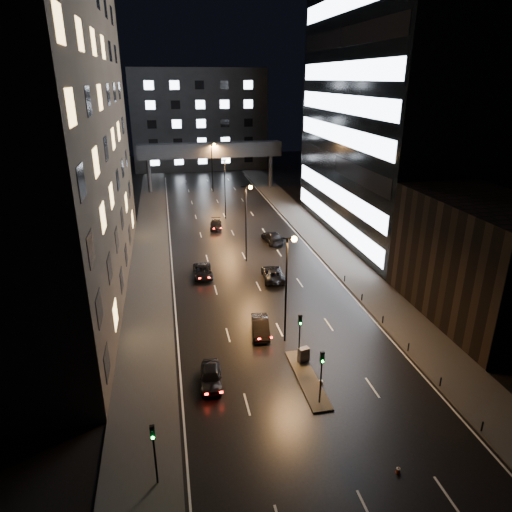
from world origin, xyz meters
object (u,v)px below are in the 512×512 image
at_px(car_toward_a, 273,274).
at_px(utility_cabinet, 304,354).
at_px(car_away_b, 260,327).
at_px(car_toward_b, 273,237).
at_px(car_away_c, 203,271).
at_px(car_away_a, 211,376).
at_px(car_away_d, 216,225).

xyz_separation_m(car_toward_a, utility_cabinet, (-1.41, -17.27, 0.04)).
relative_size(car_toward_a, utility_cabinet, 4.23).
bearing_deg(car_away_b, car_toward_b, 81.88).
relative_size(car_away_c, car_toward_b, 0.90).
height_order(car_away_a, car_away_c, car_away_a).
height_order(car_away_c, car_away_d, car_away_c).
xyz_separation_m(car_away_a, utility_cabinet, (8.04, 1.45, 0.05)).
distance_m(car_away_b, car_toward_b, 25.83).
bearing_deg(car_away_d, car_away_c, -94.24).
bearing_deg(utility_cabinet, car_away_d, 79.19).
bearing_deg(car_toward_b, utility_cabinet, 75.88).
height_order(car_away_a, car_away_d, car_away_a).
distance_m(car_away_a, car_away_d, 40.02).
xyz_separation_m(car_away_a, car_toward_b, (12.46, 31.61, 0.06)).
height_order(car_away_b, car_away_d, car_away_b).
xyz_separation_m(car_away_a, car_away_c, (1.27, 21.18, -0.04)).
bearing_deg(car_away_d, utility_cabinet, -78.26).
xyz_separation_m(car_away_b, car_toward_b, (7.05, 24.85, 0.05)).
xyz_separation_m(car_away_c, car_toward_b, (11.19, 10.42, 0.11)).
bearing_deg(car_away_c, car_toward_b, 43.82).
bearing_deg(car_away_a, utility_cabinet, 14.89).
distance_m(car_away_a, car_toward_b, 33.97).
distance_m(car_toward_a, car_toward_b, 13.23).
distance_m(car_away_b, car_away_d, 32.95).
bearing_deg(utility_cabinet, car_toward_b, 66.36).
height_order(car_away_b, car_toward_a, car_away_b).
relative_size(car_away_a, car_toward_b, 0.78).
bearing_deg(car_toward_a, car_away_b, 76.08).
xyz_separation_m(car_away_a, car_toward_a, (9.46, 18.72, 0.01)).
relative_size(car_away_c, car_toward_a, 0.93).
bearing_deg(utility_cabinet, car_away_a, 174.92).
relative_size(car_away_a, car_away_d, 0.93).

